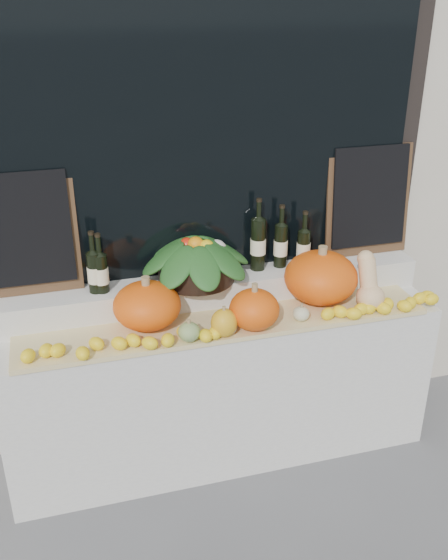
% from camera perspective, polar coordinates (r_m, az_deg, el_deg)
% --- Properties ---
extents(storefront_facade, '(7.00, 0.94, 4.50)m').
position_cam_1_polar(storefront_facade, '(3.56, -3.75, 22.22)').
color(storefront_facade, beige).
rests_on(storefront_facade, ground).
extents(display_sill, '(2.30, 0.55, 0.88)m').
position_cam_1_polar(display_sill, '(3.51, -0.34, -9.51)').
color(display_sill, silver).
rests_on(display_sill, ground).
extents(rear_tier, '(2.30, 0.25, 0.16)m').
position_cam_1_polar(rear_tier, '(3.36, -1.04, -0.84)').
color(rear_tier, silver).
rests_on(rear_tier, display_sill).
extents(straw_bedding, '(2.10, 0.32, 0.02)m').
position_cam_1_polar(straw_bedding, '(3.16, 0.25, -4.09)').
color(straw_bedding, tan).
rests_on(straw_bedding, display_sill).
extents(pumpkin_left, '(0.34, 0.34, 0.23)m').
position_cam_1_polar(pumpkin_left, '(3.09, -7.05, -2.33)').
color(pumpkin_left, '#F55B0C').
rests_on(pumpkin_left, straw_bedding).
extents(pumpkin_right, '(0.46, 0.46, 0.27)m').
position_cam_1_polar(pumpkin_right, '(3.34, 8.84, 0.25)').
color(pumpkin_right, '#F55B0C').
rests_on(pumpkin_right, straw_bedding).
extents(pumpkin_center, '(0.31, 0.31, 0.20)m').
position_cam_1_polar(pumpkin_center, '(3.07, 2.78, -2.70)').
color(pumpkin_center, '#F55B0C').
rests_on(pumpkin_center, straw_bedding).
extents(butternut_squash, '(0.15, 0.21, 0.29)m').
position_cam_1_polar(butternut_squash, '(3.34, 13.12, -0.49)').
color(butternut_squash, '#EDC08B').
rests_on(butternut_squash, straw_bedding).
extents(decorative_gourds, '(0.69, 0.15, 0.16)m').
position_cam_1_polar(decorative_gourds, '(3.03, 0.68, -4.00)').
color(decorative_gourds, '#2B611D').
rests_on(decorative_gourds, straw_bedding).
extents(lemon_heap, '(2.20, 0.16, 0.06)m').
position_cam_1_polar(lemon_heap, '(3.05, 0.82, -4.37)').
color(lemon_heap, yellow).
rests_on(lemon_heap, straw_bedding).
extents(produce_bowl, '(0.61, 0.61, 0.25)m').
position_cam_1_polar(produce_bowl, '(3.24, -2.58, 2.01)').
color(produce_bowl, black).
rests_on(produce_bowl, rear_tier).
extents(wine_bottle_far_left, '(0.08, 0.08, 0.33)m').
position_cam_1_polar(wine_bottle_far_left, '(3.18, -11.73, 0.76)').
color(wine_bottle_far_left, black).
rests_on(wine_bottle_far_left, rear_tier).
extents(wine_bottle_near_left, '(0.08, 0.08, 0.31)m').
position_cam_1_polar(wine_bottle_near_left, '(3.18, -11.19, 0.68)').
color(wine_bottle_near_left, black).
rests_on(wine_bottle_near_left, rear_tier).
extents(wine_bottle_tall, '(0.08, 0.08, 0.40)m').
position_cam_1_polar(wine_bottle_tall, '(3.35, 3.13, 3.33)').
color(wine_bottle_tall, black).
rests_on(wine_bottle_tall, rear_tier).
extents(wine_bottle_near_right, '(0.08, 0.08, 0.35)m').
position_cam_1_polar(wine_bottle_near_right, '(3.41, 5.20, 3.22)').
color(wine_bottle_near_right, black).
rests_on(wine_bottle_near_right, rear_tier).
extents(wine_bottle_far_right, '(0.08, 0.08, 0.31)m').
position_cam_1_polar(wine_bottle_far_right, '(3.44, 7.28, 2.98)').
color(wine_bottle_far_right, black).
rests_on(wine_bottle_far_right, rear_tier).
extents(chalkboard_left, '(0.50, 0.08, 0.62)m').
position_cam_1_polar(chalkboard_left, '(3.17, -17.72, 4.18)').
color(chalkboard_left, '#4C331E').
rests_on(chalkboard_left, rear_tier).
extents(chalkboard_right, '(0.50, 0.08, 0.62)m').
position_cam_1_polar(chalkboard_right, '(3.59, 13.12, 7.20)').
color(chalkboard_right, '#4C331E').
rests_on(chalkboard_right, rear_tier).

